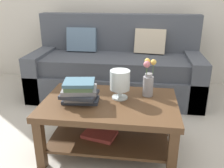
% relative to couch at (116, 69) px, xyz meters
% --- Properties ---
extents(ground_plane, '(10.00, 10.00, 0.00)m').
position_rel_couch_xyz_m(ground_plane, '(0.06, -0.99, -0.36)').
color(ground_plane, '#B7B2A8').
extents(couch, '(2.19, 0.90, 1.06)m').
position_rel_couch_xyz_m(couch, '(0.00, 0.00, 0.00)').
color(couch, '#474C56').
rests_on(couch, ground).
extents(coffee_table, '(1.13, 0.73, 0.48)m').
position_rel_couch_xyz_m(coffee_table, '(0.09, -1.28, -0.02)').
color(coffee_table, '#4C331E').
rests_on(coffee_table, ground).
extents(book_stack_main, '(0.32, 0.26, 0.19)m').
position_rel_couch_xyz_m(book_stack_main, '(-0.15, -1.32, 0.21)').
color(book_stack_main, '#2D333D').
rests_on(book_stack_main, coffee_table).
extents(glass_hurricane_vase, '(0.17, 0.17, 0.25)m').
position_rel_couch_xyz_m(glass_hurricane_vase, '(0.17, -1.20, 0.27)').
color(glass_hurricane_vase, silver).
rests_on(glass_hurricane_vase, coffee_table).
extents(flower_pitcher, '(0.11, 0.10, 0.34)m').
position_rel_couch_xyz_m(flower_pitcher, '(0.41, -1.12, 0.25)').
color(flower_pitcher, gray).
rests_on(flower_pitcher, coffee_table).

